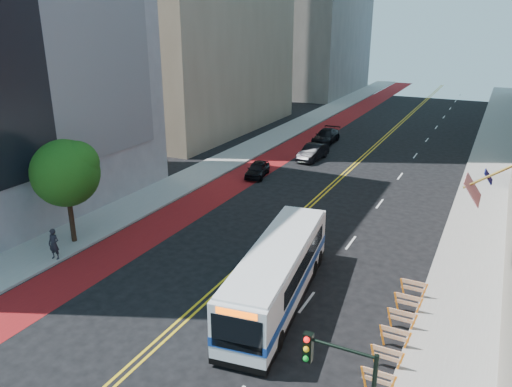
{
  "coord_description": "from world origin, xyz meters",
  "views": [
    {
      "loc": [
        12.38,
        -15.15,
        13.89
      ],
      "look_at": [
        0.89,
        8.0,
        4.7
      ],
      "focal_mm": 35.0,
      "sensor_mm": 36.0,
      "label": 1
    }
  ],
  "objects_px": {
    "street_tree": "(66,171)",
    "car_a": "(257,169)",
    "pedestrian": "(54,244)",
    "car_b": "(313,152)",
    "transit_bus": "(278,272)",
    "car_c": "(326,136)"
  },
  "relations": [
    {
      "from": "car_b",
      "to": "car_a",
      "type": "bearing_deg",
      "value": -104.35
    },
    {
      "from": "car_c",
      "to": "car_b",
      "type": "bearing_deg",
      "value": -82.74
    },
    {
      "from": "street_tree",
      "to": "transit_bus",
      "type": "xyz_separation_m",
      "value": [
        14.66,
        -0.6,
        -3.25
      ]
    },
    {
      "from": "transit_bus",
      "to": "pedestrian",
      "type": "distance_m",
      "value": 13.94
    },
    {
      "from": "car_b",
      "to": "pedestrian",
      "type": "height_order",
      "value": "pedestrian"
    },
    {
      "from": "transit_bus",
      "to": "car_b",
      "type": "height_order",
      "value": "transit_bus"
    },
    {
      "from": "pedestrian",
      "to": "transit_bus",
      "type": "bearing_deg",
      "value": -1.68
    },
    {
      "from": "street_tree",
      "to": "car_a",
      "type": "relative_size",
      "value": 1.67
    },
    {
      "from": "street_tree",
      "to": "car_c",
      "type": "distance_m",
      "value": 33.93
    },
    {
      "from": "transit_bus",
      "to": "car_c",
      "type": "distance_m",
      "value": 34.98
    },
    {
      "from": "car_a",
      "to": "car_b",
      "type": "xyz_separation_m",
      "value": [
        2.56,
        7.62,
        0.11
      ]
    },
    {
      "from": "car_b",
      "to": "car_c",
      "type": "height_order",
      "value": "car_b"
    },
    {
      "from": "car_a",
      "to": "pedestrian",
      "type": "distance_m",
      "value": 20.75
    },
    {
      "from": "car_a",
      "to": "car_c",
      "type": "relative_size",
      "value": 0.74
    },
    {
      "from": "street_tree",
      "to": "pedestrian",
      "type": "xyz_separation_m",
      "value": [
        0.84,
        -2.41,
        -3.81
      ]
    },
    {
      "from": "street_tree",
      "to": "car_b",
      "type": "distance_m",
      "value": 26.88
    },
    {
      "from": "transit_bus",
      "to": "car_b",
      "type": "xyz_separation_m",
      "value": [
        -7.81,
        26.26,
        -0.87
      ]
    },
    {
      "from": "car_a",
      "to": "car_c",
      "type": "height_order",
      "value": "car_c"
    },
    {
      "from": "street_tree",
      "to": "pedestrian",
      "type": "height_order",
      "value": "street_tree"
    },
    {
      "from": "car_c",
      "to": "street_tree",
      "type": "bearing_deg",
      "value": -101.22
    },
    {
      "from": "transit_bus",
      "to": "street_tree",
      "type": "bearing_deg",
      "value": 170.08
    },
    {
      "from": "pedestrian",
      "to": "street_tree",
      "type": "bearing_deg",
      "value": 100.12
    }
  ]
}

